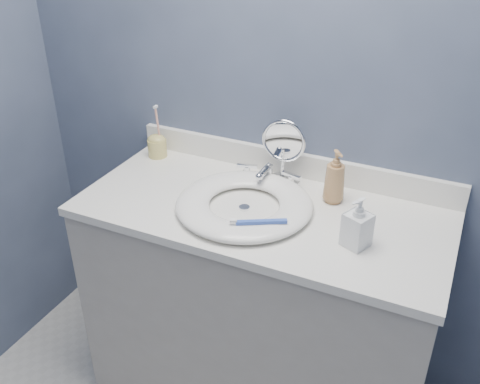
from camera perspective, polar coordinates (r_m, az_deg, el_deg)
The scene contains 12 objects.
back_wall at distance 1.86m, azimuth 5.92°, elevation 10.83°, with size 2.20×0.02×2.40m, color #414C62.
vanity_cabinet at distance 2.04m, azimuth 2.08°, elevation -12.69°, with size 1.20×0.55×0.85m, color #B5AEA5.
countertop at distance 1.77m, azimuth 2.34°, elevation -2.12°, with size 1.22×0.57×0.03m, color white.
backsplash at distance 1.95m, azimuth 5.39°, elevation 3.09°, with size 1.22×0.02×0.09m, color white.
basin at distance 1.74m, azimuth 0.46°, elevation -1.28°, with size 0.45×0.45×0.04m, color white, non-canonical shape.
drain at distance 1.75m, azimuth 0.46°, elevation -1.70°, with size 0.04×0.04×0.01m, color silver.
faucet at distance 1.90m, azimuth 2.94°, elevation 1.74°, with size 0.25×0.13×0.07m.
makeup_mirror at distance 1.87m, azimuth 4.65°, elevation 4.73°, with size 0.16×0.09×0.23m.
soap_bottle_amber at distance 1.78m, azimuth 10.09°, elevation 1.62°, with size 0.07×0.07×0.18m, color #AB7C4D.
soap_bottle_clear at distance 1.58m, azimuth 12.46°, elevation -3.18°, with size 0.07×0.07×0.16m, color white.
toothbrush_holder at distance 2.11m, azimuth -8.84°, elevation 5.01°, with size 0.07×0.07×0.21m.
toothbrush_lying at distance 1.61m, azimuth 2.05°, elevation -3.22°, with size 0.16×0.10×0.02m.
Camera 1 is at (0.57, -0.41, 1.80)m, focal length 40.00 mm.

